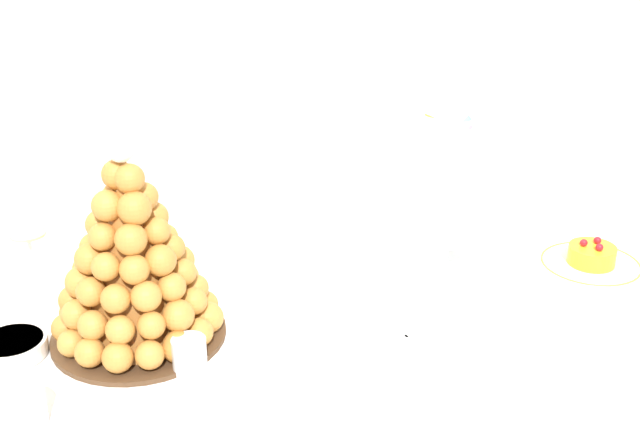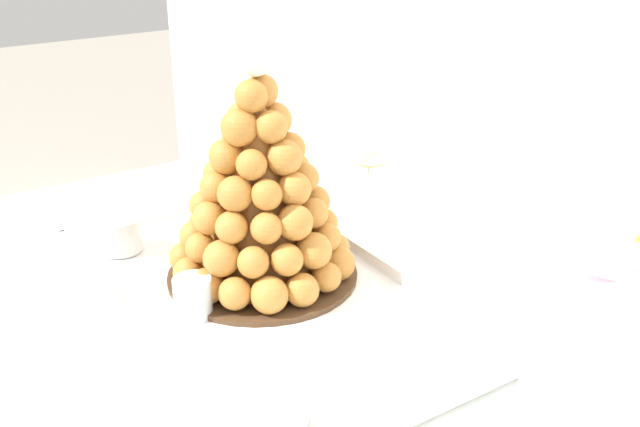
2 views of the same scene
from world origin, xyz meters
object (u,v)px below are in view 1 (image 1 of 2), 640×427
serving_tray (171,339)px  croquembouche (132,263)px  dessert_cup_centre (342,320)px  macaron_goblet (448,176)px  dessert_cup_left (22,407)px  creme_brulee_ramekin (12,346)px  fruit_tart_plate (591,260)px  dessert_cup_mid_left (190,357)px  wine_glass (26,221)px

serving_tray → croquembouche: (-0.04, 0.02, 0.13)m
dessert_cup_centre → macaron_goblet: macaron_goblet is taller
dessert_cup_left → creme_brulee_ramekin: 0.17m
dessert_cup_left → fruit_tart_plate: (1.00, 0.02, -0.02)m
dessert_cup_centre → macaron_goblet: 0.34m
macaron_goblet → creme_brulee_ramekin: bearing=177.3°
dessert_cup_left → macaron_goblet: bearing=10.5°
croquembouche → creme_brulee_ramekin: bearing=169.1°
serving_tray → dessert_cup_mid_left: bearing=-90.3°
creme_brulee_ramekin → wine_glass: wine_glass is taller
creme_brulee_ramekin → macaron_goblet: bearing=-2.7°
fruit_tart_plate → wine_glass: (-0.92, 0.39, 0.11)m
croquembouche → dessert_cup_centre: croquembouche is taller
fruit_tart_plate → croquembouche: bearing=171.6°
dessert_cup_left → dessert_cup_centre: dessert_cup_centre is taller
dessert_cup_mid_left → wine_glass: wine_glass is taller
serving_tray → creme_brulee_ramekin: (-0.22, 0.06, 0.02)m
dessert_cup_centre → wine_glass: bearing=134.8°
dessert_cup_centre → macaron_goblet: size_ratio=0.19×
serving_tray → dessert_cup_centre: (0.24, -0.11, 0.03)m
croquembouche → wine_glass: bearing=113.2°
dessert_cup_left → croquembouche: bearing=36.1°
serving_tray → creme_brulee_ramekin: 0.23m
croquembouche → dessert_cup_left: croquembouche is taller
serving_tray → creme_brulee_ramekin: size_ratio=6.22×
serving_tray → fruit_tart_plate: 0.77m
serving_tray → wine_glass: wine_glass is taller
serving_tray → macaron_goblet: 0.55m
dessert_cup_centre → macaron_goblet: bearing=25.7°
dessert_cup_centre → creme_brulee_ramekin: dessert_cup_centre is taller
creme_brulee_ramekin → macaron_goblet: 0.76m
serving_tray → macaron_goblet: bearing=2.7°
dessert_cup_left → macaron_goblet: 0.78m
dessert_cup_centre → creme_brulee_ramekin: bearing=160.1°
dessert_cup_mid_left → wine_glass: size_ratio=0.32×
croquembouche → fruit_tart_plate: (0.81, -0.12, -0.12)m
serving_tray → macaron_goblet: size_ratio=2.19×
croquembouche → dessert_cup_left: size_ratio=5.16×
dessert_cup_left → wine_glass: size_ratio=0.38×
serving_tray → dessert_cup_mid_left: 0.10m
wine_glass → macaron_goblet: bearing=-21.7°
fruit_tart_plate → wine_glass: 1.01m
creme_brulee_ramekin → dessert_cup_left: bearing=-92.9°
dessert_cup_left → fruit_tart_plate: size_ratio=0.35×
dessert_cup_centre → fruit_tart_plate: 0.52m
dessert_cup_mid_left → fruit_tart_plate: 0.76m
serving_tray → wine_glass: bearing=118.1°
macaron_goblet → wine_glass: 0.73m
dessert_cup_left → dessert_cup_centre: bearing=0.7°
dessert_cup_left → fruit_tart_plate: bearing=1.1°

